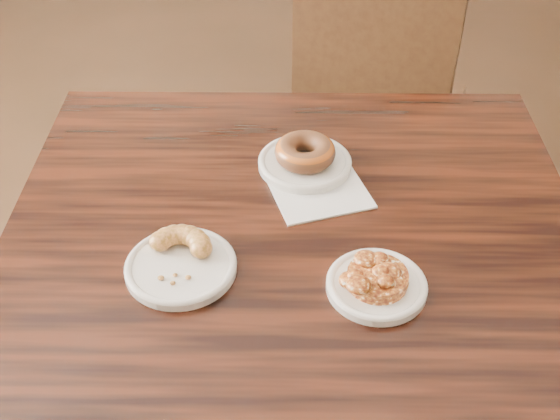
# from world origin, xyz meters

# --- Properties ---
(floor) EXTENTS (5.00, 5.00, 0.00)m
(floor) POSITION_xyz_m (0.00, 0.00, 0.00)
(floor) COLOR black
(floor) RESTS_ON ground
(cafe_table) EXTENTS (0.97, 0.97, 0.75)m
(cafe_table) POSITION_xyz_m (0.01, -0.30, 0.38)
(cafe_table) COLOR black
(cafe_table) RESTS_ON floor
(chair_far) EXTENTS (0.55, 0.55, 0.90)m
(chair_far) POSITION_xyz_m (0.21, 0.59, 0.45)
(chair_far) COLOR black
(chair_far) RESTS_ON floor
(napkin) EXTENTS (0.20, 0.20, 0.00)m
(napkin) POSITION_xyz_m (0.04, -0.15, 0.75)
(napkin) COLOR white
(napkin) RESTS_ON cafe_table
(plate_donut) EXTENTS (0.16, 0.16, 0.01)m
(plate_donut) POSITION_xyz_m (0.01, -0.09, 0.76)
(plate_donut) COLOR silver
(plate_donut) RESTS_ON napkin
(plate_cruller) EXTENTS (0.17, 0.17, 0.01)m
(plate_cruller) POSITION_xyz_m (-0.16, -0.36, 0.76)
(plate_cruller) COLOR silver
(plate_cruller) RESTS_ON cafe_table
(plate_fritter) EXTENTS (0.15, 0.15, 0.01)m
(plate_fritter) POSITION_xyz_m (0.13, -0.38, 0.76)
(plate_fritter) COLOR white
(plate_fritter) RESTS_ON cafe_table
(glazed_donut) EXTENTS (0.11, 0.11, 0.04)m
(glazed_donut) POSITION_xyz_m (0.01, -0.09, 0.78)
(glazed_donut) COLOR brown
(glazed_donut) RESTS_ON plate_donut
(apple_fritter) EXTENTS (0.12, 0.12, 0.03)m
(apple_fritter) POSITION_xyz_m (0.13, -0.38, 0.78)
(apple_fritter) COLOR #451507
(apple_fritter) RESTS_ON plate_fritter
(cruller_fragment) EXTENTS (0.11, 0.11, 0.03)m
(cruller_fragment) POSITION_xyz_m (-0.16, -0.36, 0.78)
(cruller_fragment) COLOR brown
(cruller_fragment) RESTS_ON plate_cruller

